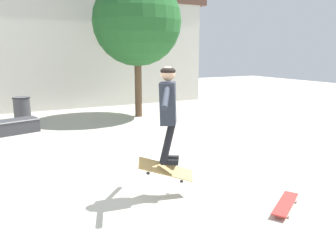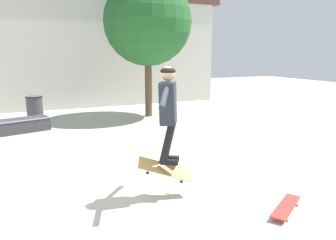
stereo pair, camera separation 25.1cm
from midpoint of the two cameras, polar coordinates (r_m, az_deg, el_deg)
ground_plane at (r=5.26m, az=-7.80°, el=-12.84°), size 40.00×40.00×0.00m
building_backdrop at (r=13.35m, az=-20.75°, el=11.73°), size 13.80×0.52×5.43m
tree_right at (r=11.29m, az=-6.07°, el=16.68°), size 2.92×2.92×4.64m
trash_bin at (r=11.69m, az=-24.64°, el=1.90°), size 0.56×0.56×0.77m
skater at (r=4.78m, az=-1.49°, el=2.31°), size 0.75×1.17×1.44m
skateboard_flipping at (r=5.00m, az=-1.79°, el=-8.61°), size 0.89×0.39×0.43m
skateboard_resting at (r=5.03m, az=18.39°, el=-13.66°), size 0.83×0.61×0.08m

